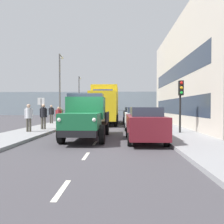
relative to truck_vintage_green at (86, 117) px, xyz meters
name	(u,v)px	position (x,y,z in m)	size (l,w,h in m)	color
ground_plane	(108,125)	(-0.61, -9.36, -1.18)	(80.00, 80.00, 0.00)	#423F44
sidewalk_left	(157,124)	(-5.36, -9.36, -1.10)	(2.73, 41.02, 0.15)	gray
sidewalk_right	(61,124)	(4.13, -9.36, -1.10)	(2.73, 41.02, 0.15)	gray
road_centreline_markings	(107,126)	(-0.61, -7.84, -1.17)	(0.12, 35.91, 0.01)	silver
building_terrace	(215,75)	(-10.44, -8.19, 3.48)	(7.46, 18.13, 9.32)	beige
sea_horizon	(115,104)	(-0.61, -32.87, 1.32)	(80.00, 0.80, 5.00)	#84939E
seawall_railing	(114,111)	(-0.61, -29.27, -0.26)	(28.08, 0.08, 1.20)	#4C5156
truck_vintage_green	(86,117)	(0.00, 0.00, 0.00)	(2.17, 5.64, 2.43)	black
lorry_cargo_yellow	(105,104)	(-0.26, -10.17, 0.90)	(2.58, 8.20, 3.87)	gold
car_maroon_kerbside_near	(144,124)	(-3.04, 0.45, -0.28)	(1.80, 4.38, 1.72)	maroon
car_white_kerbside_1	(136,118)	(-3.04, -5.07, -0.28)	(1.81, 4.00, 1.72)	white
car_navy_kerbside_2	(132,115)	(-3.04, -11.01, -0.28)	(1.88, 4.29, 1.72)	navy
car_silver_oppositeside_0	(84,115)	(1.82, -9.53, -0.28)	(1.81, 3.95, 1.72)	#B7BABF
car_teal_oppositeside_1	(93,114)	(1.82, -15.60, -0.28)	(1.98, 4.12, 1.72)	#1E6670
pedestrian_couple_b	(29,115)	(4.05, -2.03, 0.02)	(0.53, 0.34, 1.77)	#4C473D
pedestrian_couple_a	(43,114)	(3.67, -3.53, 0.02)	(0.53, 0.34, 1.78)	#4C473D
pedestrian_in_dark_coat	(59,115)	(3.39, -6.17, -0.09)	(0.53, 0.34, 1.60)	#383342
pedestrian_with_bag	(51,112)	(4.95, -8.90, 0.03)	(0.53, 0.34, 1.78)	#4C473D
pedestrian_by_lamp	(61,113)	(4.57, -10.79, -0.11)	(0.53, 0.34, 1.57)	black
traffic_light_near	(181,95)	(-5.52, -1.92, 1.29)	(0.28, 0.41, 3.20)	black
lamp_post_promenade	(60,82)	(4.26, -9.59, 3.05)	(0.32, 1.14, 6.90)	#59595B
lamp_post_far	(79,93)	(4.21, -18.82, 2.60)	(0.32, 1.14, 6.04)	#59595B
street_sign	(41,108)	(3.86, -3.60, 0.50)	(0.50, 0.07, 2.25)	#4C4C4C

